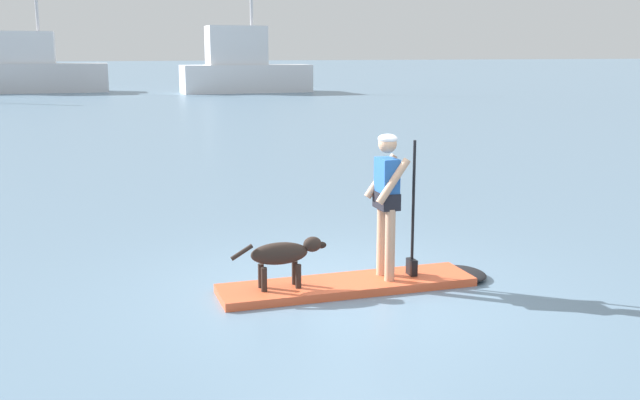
{
  "coord_description": "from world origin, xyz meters",
  "views": [
    {
      "loc": [
        -3.09,
        -8.0,
        2.81
      ],
      "look_at": [
        0.0,
        1.0,
        0.9
      ],
      "focal_mm": 41.97,
      "sensor_mm": 36.0,
      "label": 1
    }
  ],
  "objects_px": {
    "dog": "(284,255)",
    "moored_boat_outer": "(243,68)",
    "paddleboard": "(365,283)",
    "person_paddler": "(388,195)",
    "moored_boat_far_starboard": "(30,70)"
  },
  "relations": [
    {
      "from": "paddleboard",
      "to": "person_paddler",
      "type": "xyz_separation_m",
      "value": [
        0.28,
        -0.01,
        1.07
      ]
    },
    {
      "from": "person_paddler",
      "to": "dog",
      "type": "distance_m",
      "value": 1.43
    },
    {
      "from": "person_paddler",
      "to": "moored_boat_far_starboard",
      "type": "bearing_deg",
      "value": 96.73
    },
    {
      "from": "moored_boat_far_starboard",
      "to": "moored_boat_outer",
      "type": "bearing_deg",
      "value": -17.99
    },
    {
      "from": "moored_boat_far_starboard",
      "to": "moored_boat_outer",
      "type": "height_order",
      "value": "moored_boat_outer"
    },
    {
      "from": "moored_boat_outer",
      "to": "moored_boat_far_starboard",
      "type": "bearing_deg",
      "value": 162.01
    },
    {
      "from": "person_paddler",
      "to": "moored_boat_outer",
      "type": "distance_m",
      "value": 42.8
    },
    {
      "from": "dog",
      "to": "moored_boat_outer",
      "type": "distance_m",
      "value": 43.04
    },
    {
      "from": "paddleboard",
      "to": "person_paddler",
      "type": "height_order",
      "value": "person_paddler"
    },
    {
      "from": "person_paddler",
      "to": "moored_boat_outer",
      "type": "xyz_separation_m",
      "value": [
        8.1,
        42.02,
        0.53
      ]
    },
    {
      "from": "paddleboard",
      "to": "moored_boat_outer",
      "type": "distance_m",
      "value": 42.87
    },
    {
      "from": "dog",
      "to": "moored_boat_outer",
      "type": "xyz_separation_m",
      "value": [
        9.39,
        41.99,
        1.16
      ]
    },
    {
      "from": "dog",
      "to": "paddleboard",
      "type": "bearing_deg",
      "value": -1.28
    },
    {
      "from": "paddleboard",
      "to": "person_paddler",
      "type": "bearing_deg",
      "value": -1.28
    },
    {
      "from": "person_paddler",
      "to": "moored_boat_outer",
      "type": "relative_size",
      "value": 0.17
    }
  ]
}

